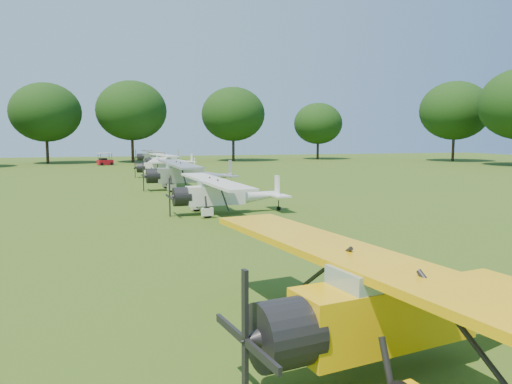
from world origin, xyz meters
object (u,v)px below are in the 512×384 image
aircraft_5 (164,166)px  golf_cart (105,161)px  aircraft_2 (408,299)px  aircraft_4 (187,172)px  aircraft_3 (224,192)px  aircraft_7 (157,156)px  aircraft_6 (168,160)px

aircraft_5 → golf_cart: (-6.14, 23.42, -0.58)m
aircraft_2 → golf_cart: bearing=85.4°
golf_cart → aircraft_4: bearing=-100.9°
aircraft_3 → aircraft_4: 12.68m
aircraft_3 → aircraft_7: (0.57, 49.12, 0.04)m
aircraft_6 → aircraft_4: bearing=-100.4°
aircraft_3 → aircraft_6: aircraft_3 is taller
aircraft_2 → golf_cart: 67.48m
aircraft_4 → aircraft_6: (1.05, 24.14, -0.17)m
aircraft_6 → aircraft_7: bearing=83.4°
aircraft_3 → aircraft_5: 24.88m
aircraft_2 → aircraft_5: (-0.05, 43.77, -0.15)m
aircraft_6 → aircraft_7: size_ratio=0.96×
aircraft_2 → aircraft_3: bearing=77.9°
aircraft_3 → aircraft_6: 36.82m
aircraft_2 → aircraft_7: aircraft_2 is taller
aircraft_2 → aircraft_4: (0.51, 31.58, 0.04)m
aircraft_5 → aircraft_7: size_ratio=0.94×
aircraft_2 → aircraft_3: (0.72, 18.90, -0.12)m
aircraft_6 → aircraft_5: bearing=-105.6°
aircraft_5 → aircraft_2: bearing=-81.7°
aircraft_4 → aircraft_5: (-0.56, 12.19, -0.19)m
aircraft_7 → aircraft_6: bearing=-95.3°
aircraft_4 → aircraft_7: (0.78, 36.45, -0.11)m
aircraft_2 → aircraft_4: aircraft_4 is taller
aircraft_4 → aircraft_5: aircraft_4 is taller
aircraft_5 → golf_cart: size_ratio=4.33×
aircraft_4 → golf_cart: size_ratio=4.99×
aircraft_7 → aircraft_2: bearing=-97.7°
aircraft_3 → golf_cart: size_ratio=4.44×
aircraft_5 → aircraft_6: 12.05m
aircraft_3 → aircraft_7: size_ratio=0.96×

